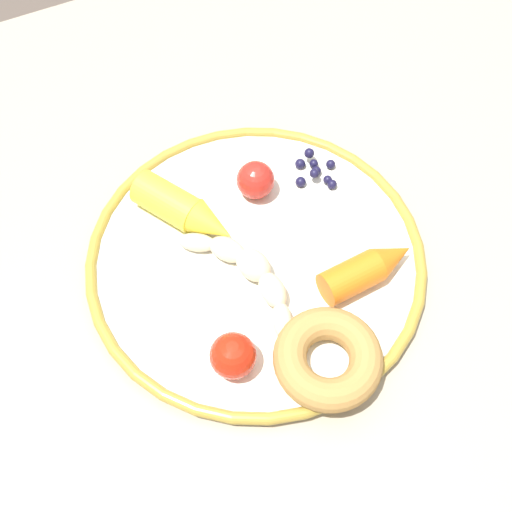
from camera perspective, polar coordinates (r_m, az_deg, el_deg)
The scene contains 10 objects.
ground_plane at distance 1.39m, azimuth -0.26°, elevation -15.28°, with size 6.00×6.00×0.00m, color brown.
dining_table at distance 0.75m, azimuth -0.47°, elevation -1.13°, with size 1.09×0.92×0.77m.
plate at distance 0.64m, azimuth 0.00°, elevation -0.13°, with size 0.36×0.36×0.02m.
banana at distance 0.62m, azimuth -0.78°, elevation -1.39°, with size 0.08×0.16×0.03m.
carrot_orange at distance 0.62m, azimuth 10.42°, elevation -1.19°, with size 0.10×0.04×0.04m.
carrot_yellow at distance 0.65m, azimuth -6.57°, elevation 4.12°, with size 0.09×0.12×0.04m.
donut at distance 0.58m, azimuth 6.71°, elevation -9.45°, with size 0.10×0.10×0.03m, color #B08142.
blueberry_pile at distance 0.70m, azimuth 5.50°, elevation 7.95°, with size 0.05×0.06×0.02m.
tomato_near at distance 0.57m, azimuth -2.16°, elevation -9.26°, with size 0.04×0.04×0.04m, color red.
tomato_mid at distance 0.67m, azimuth -0.05°, elevation 7.09°, with size 0.04×0.04×0.04m, color red.
Camera 1 is at (-0.16, -0.34, 1.34)m, focal length 42.94 mm.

